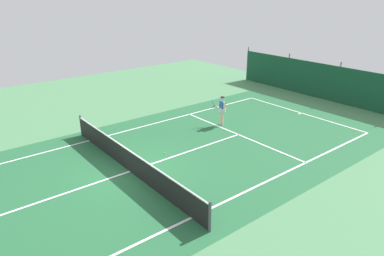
% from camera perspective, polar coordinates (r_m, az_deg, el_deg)
% --- Properties ---
extents(ground_plane, '(36.00, 36.00, 0.00)m').
position_cam_1_polar(ground_plane, '(15.07, -9.93, -6.92)').
color(ground_plane, '#4C8456').
extents(court_surface, '(11.02, 26.60, 0.01)m').
position_cam_1_polar(court_surface, '(15.06, -9.93, -6.91)').
color(court_surface, '#236038').
rests_on(court_surface, ground).
extents(tennis_net, '(10.12, 0.10, 1.10)m').
position_cam_1_polar(tennis_net, '(14.83, -10.06, -5.19)').
color(tennis_net, black).
rests_on(tennis_net, ground).
extents(back_fence, '(16.30, 0.98, 2.70)m').
position_cam_1_polar(back_fence, '(25.99, 22.78, 5.50)').
color(back_fence, '#14472D').
rests_on(back_fence, ground).
extents(tennis_player, '(0.82, 0.67, 1.64)m').
position_cam_1_polar(tennis_player, '(19.52, 4.84, 3.13)').
color(tennis_player, beige).
rests_on(tennis_player, ground).
extents(tennis_ball_near_player, '(0.07, 0.07, 0.07)m').
position_cam_1_polar(tennis_ball_near_player, '(20.85, 24.69, -0.34)').
color(tennis_ball_near_player, '#CCDB33').
rests_on(tennis_ball_near_player, ground).
extents(tennis_ball_midcourt, '(0.07, 0.07, 0.07)m').
position_cam_1_polar(tennis_ball_midcourt, '(24.49, 13.44, 4.15)').
color(tennis_ball_midcourt, '#CCDB33').
rests_on(tennis_ball_midcourt, ground).
extents(tennis_ball_by_sideline, '(0.07, 0.07, 0.07)m').
position_cam_1_polar(tennis_ball_by_sideline, '(16.38, -4.41, -4.08)').
color(tennis_ball_by_sideline, '#CCDB33').
rests_on(tennis_ball_by_sideline, ground).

